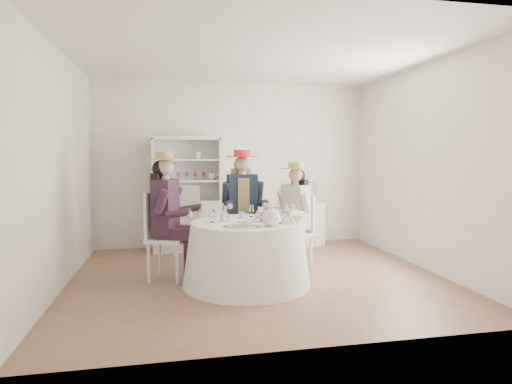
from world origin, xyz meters
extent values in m
plane|color=brown|center=(0.00, 0.00, 0.00)|extent=(4.50, 4.50, 0.00)
plane|color=white|center=(0.00, 0.00, 2.70)|extent=(4.50, 4.50, 0.00)
plane|color=silver|center=(0.00, 2.00, 1.35)|extent=(4.50, 0.00, 4.50)
plane|color=silver|center=(0.00, -2.00, 1.35)|extent=(4.50, 0.00, 4.50)
plane|color=silver|center=(-2.25, 0.00, 1.35)|extent=(0.00, 4.50, 4.50)
plane|color=silver|center=(2.25, 0.00, 1.35)|extent=(0.00, 4.50, 4.50)
cone|color=white|center=(-0.18, -0.25, 0.36)|extent=(1.49, 1.49, 0.72)
cylinder|color=white|center=(-0.18, -0.25, 0.73)|extent=(1.29, 1.29, 0.02)
cube|color=silver|center=(-0.79, 1.69, 0.40)|extent=(1.10, 0.51, 0.79)
cube|color=silver|center=(-0.79, 1.86, 1.28)|extent=(1.06, 0.15, 0.97)
cube|color=silver|center=(-0.79, 1.69, 1.76)|extent=(1.10, 0.51, 0.05)
cube|color=silver|center=(-1.30, 1.69, 1.28)|extent=(0.08, 0.40, 0.97)
cube|color=silver|center=(-0.28, 1.69, 1.28)|extent=(0.08, 0.40, 0.97)
cube|color=silver|center=(-0.79, 1.69, 1.10)|extent=(1.02, 0.46, 0.03)
cube|color=silver|center=(-0.79, 1.69, 1.43)|extent=(1.02, 0.46, 0.03)
sphere|color=white|center=(-0.39, 1.69, 1.17)|extent=(0.12, 0.12, 0.12)
cube|color=silver|center=(1.19, 1.75, 0.36)|extent=(0.58, 0.58, 0.71)
cylinder|color=black|center=(1.19, 1.75, 0.88)|extent=(0.41, 0.41, 0.34)
cube|color=silver|center=(-1.08, 0.12, 0.49)|extent=(0.56, 0.56, 0.04)
cylinder|color=silver|center=(-0.98, -0.10, 0.24)|extent=(0.04, 0.04, 0.48)
cylinder|color=silver|center=(-0.86, 0.22, 0.24)|extent=(0.04, 0.04, 0.48)
cylinder|color=silver|center=(-1.31, 0.02, 0.24)|extent=(0.04, 0.04, 0.48)
cylinder|color=silver|center=(-1.18, 0.35, 0.24)|extent=(0.04, 0.04, 0.48)
cube|color=silver|center=(-1.27, 0.19, 0.79)|extent=(0.18, 0.40, 0.55)
cube|color=black|center=(-1.10, 0.13, 0.90)|extent=(0.34, 0.45, 0.64)
cube|color=black|center=(-0.99, -0.02, 0.58)|extent=(0.40, 0.26, 0.13)
cylinder|color=black|center=(-0.85, -0.07, 0.25)|extent=(0.11, 0.11, 0.50)
cylinder|color=black|center=(-1.14, -0.10, 0.98)|extent=(0.21, 0.16, 0.30)
cube|color=black|center=(-0.92, 0.17, 0.58)|extent=(0.40, 0.26, 0.13)
cylinder|color=black|center=(-0.78, 0.11, 0.25)|extent=(0.11, 0.11, 0.50)
cylinder|color=black|center=(-0.98, 0.33, 0.98)|extent=(0.21, 0.16, 0.30)
cylinder|color=#D8A889|center=(-1.10, 0.13, 1.24)|extent=(0.10, 0.10, 0.09)
sphere|color=#D8A889|center=(-1.10, 0.13, 1.36)|extent=(0.21, 0.21, 0.21)
sphere|color=black|center=(-1.15, 0.15, 1.34)|extent=(0.21, 0.21, 0.21)
cube|color=black|center=(-1.18, 0.16, 1.09)|extent=(0.17, 0.28, 0.42)
cylinder|color=tan|center=(-1.10, 0.13, 1.46)|extent=(0.44, 0.44, 0.01)
cylinder|color=tan|center=(-1.10, 0.13, 1.50)|extent=(0.22, 0.22, 0.09)
cube|color=silver|center=(-0.07, 0.72, 0.50)|extent=(0.46, 0.46, 0.04)
cylinder|color=silver|center=(-0.24, 0.53, 0.25)|extent=(0.04, 0.04, 0.49)
cylinder|color=silver|center=(0.12, 0.54, 0.25)|extent=(0.04, 0.04, 0.49)
cylinder|color=silver|center=(-0.25, 0.89, 0.25)|extent=(0.04, 0.04, 0.49)
cylinder|color=silver|center=(0.11, 0.90, 0.25)|extent=(0.04, 0.04, 0.49)
cube|color=silver|center=(-0.07, 0.92, 0.80)|extent=(0.43, 0.04, 0.56)
cube|color=#1B2537|center=(-0.07, 0.74, 0.92)|extent=(0.41, 0.23, 0.65)
cube|color=tan|center=(-0.07, 0.74, 0.92)|extent=(0.16, 0.25, 0.56)
cube|color=#1B2537|center=(-0.17, 0.58, 0.59)|extent=(0.15, 0.38, 0.13)
cylinder|color=#1B2537|center=(-0.16, 0.42, 0.26)|extent=(0.11, 0.11, 0.51)
cylinder|color=#1B2537|center=(-0.30, 0.69, 1.00)|extent=(0.10, 0.20, 0.31)
cube|color=#1B2537|center=(0.04, 0.58, 0.59)|extent=(0.15, 0.38, 0.13)
cylinder|color=#1B2537|center=(0.04, 0.43, 0.26)|extent=(0.11, 0.11, 0.51)
cylinder|color=#1B2537|center=(0.16, 0.70, 1.00)|extent=(0.10, 0.20, 0.31)
cylinder|color=#D8A889|center=(-0.07, 0.74, 1.26)|extent=(0.10, 0.10, 0.09)
sphere|color=#D8A889|center=(-0.07, 0.74, 1.39)|extent=(0.21, 0.21, 0.21)
sphere|color=tan|center=(-0.07, 0.79, 1.37)|extent=(0.21, 0.21, 0.21)
cube|color=tan|center=(-0.07, 0.83, 1.11)|extent=(0.27, 0.10, 0.42)
cylinder|color=red|center=(-0.07, 0.74, 1.49)|extent=(0.45, 0.45, 0.01)
cylinder|color=red|center=(-0.07, 0.74, 1.53)|extent=(0.22, 0.22, 0.09)
cube|color=silver|center=(0.58, 0.36, 0.45)|extent=(0.55, 0.55, 0.04)
cylinder|color=silver|center=(0.36, 0.42, 0.22)|extent=(0.04, 0.04, 0.44)
cylinder|color=silver|center=(0.52, 0.14, 0.22)|extent=(0.04, 0.04, 0.44)
cylinder|color=silver|center=(0.63, 0.58, 0.22)|extent=(0.04, 0.04, 0.44)
cylinder|color=silver|center=(0.79, 0.30, 0.22)|extent=(0.04, 0.04, 0.44)
cube|color=silver|center=(0.73, 0.45, 0.72)|extent=(0.22, 0.34, 0.50)
cube|color=beige|center=(0.59, 0.37, 0.82)|extent=(0.36, 0.41, 0.58)
cube|color=beige|center=(0.43, 0.38, 0.53)|extent=(0.36, 0.28, 0.12)
cylinder|color=beige|center=(0.31, 0.31, 0.23)|extent=(0.10, 0.10, 0.46)
cylinder|color=beige|center=(0.45, 0.53, 0.89)|extent=(0.20, 0.17, 0.28)
cube|color=beige|center=(0.52, 0.22, 0.53)|extent=(0.36, 0.28, 0.12)
cylinder|color=beige|center=(0.40, 0.15, 0.23)|extent=(0.10, 0.10, 0.46)
cylinder|color=beige|center=(0.66, 0.17, 0.89)|extent=(0.20, 0.17, 0.28)
cylinder|color=#D8A889|center=(0.59, 0.37, 1.13)|extent=(0.09, 0.09, 0.08)
sphere|color=#D8A889|center=(0.59, 0.37, 1.24)|extent=(0.19, 0.19, 0.19)
sphere|color=black|center=(0.63, 0.39, 1.23)|extent=(0.19, 0.19, 0.19)
cube|color=black|center=(0.66, 0.41, 0.99)|extent=(0.19, 0.25, 0.38)
cylinder|color=tan|center=(0.59, 0.37, 1.33)|extent=(0.40, 0.40, 0.01)
cylinder|color=tan|center=(0.59, 0.37, 1.37)|extent=(0.20, 0.20, 0.08)
cube|color=silver|center=(-0.81, 1.47, 0.49)|extent=(0.48, 0.48, 0.04)
cylinder|color=silver|center=(-0.62, 1.63, 0.24)|extent=(0.04, 0.04, 0.48)
cylinder|color=silver|center=(-0.96, 1.66, 0.24)|extent=(0.04, 0.04, 0.48)
cylinder|color=silver|center=(-0.65, 1.28, 0.24)|extent=(0.04, 0.04, 0.48)
cylinder|color=silver|center=(-1.00, 1.31, 0.24)|extent=(0.04, 0.04, 0.48)
cube|color=silver|center=(-0.83, 1.28, 0.78)|extent=(0.42, 0.07, 0.54)
imported|color=white|center=(-0.43, -0.15, 0.77)|extent=(0.10, 0.10, 0.06)
imported|color=white|center=(-0.20, 0.01, 0.77)|extent=(0.09, 0.09, 0.07)
imported|color=white|center=(0.05, -0.06, 0.77)|extent=(0.10, 0.10, 0.07)
imported|color=white|center=(0.05, -0.24, 0.77)|extent=(0.30, 0.30, 0.06)
sphere|color=pink|center=(0.10, -0.26, 0.82)|extent=(0.06, 0.06, 0.06)
sphere|color=white|center=(0.09, -0.23, 0.82)|extent=(0.06, 0.06, 0.06)
sphere|color=pink|center=(0.06, -0.21, 0.82)|extent=(0.06, 0.06, 0.06)
sphere|color=white|center=(0.02, -0.22, 0.82)|extent=(0.06, 0.06, 0.06)
sphere|color=pink|center=(0.00, -0.25, 0.82)|extent=(0.06, 0.06, 0.06)
sphere|color=white|center=(0.00, -0.28, 0.82)|extent=(0.06, 0.06, 0.06)
sphere|color=pink|center=(0.02, -0.31, 0.82)|extent=(0.06, 0.06, 0.06)
sphere|color=white|center=(0.06, -0.32, 0.82)|extent=(0.06, 0.06, 0.06)
sphere|color=pink|center=(0.09, -0.30, 0.82)|extent=(0.06, 0.06, 0.06)
sphere|color=white|center=(0.03, -0.61, 0.83)|extent=(0.20, 0.20, 0.20)
cylinder|color=white|center=(0.15, -0.61, 0.84)|extent=(0.12, 0.03, 0.09)
cylinder|color=white|center=(0.03, -0.61, 0.92)|extent=(0.04, 0.04, 0.02)
cylinder|color=white|center=(-0.28, -0.60, 0.75)|extent=(0.29, 0.29, 0.01)
cube|color=beige|center=(-0.34, -0.62, 0.77)|extent=(0.07, 0.04, 0.03)
cube|color=beige|center=(-0.28, -0.60, 0.78)|extent=(0.08, 0.06, 0.03)
cube|color=beige|center=(-0.22, -0.58, 0.77)|extent=(0.08, 0.07, 0.03)
cube|color=beige|center=(-0.30, -0.56, 0.78)|extent=(0.08, 0.08, 0.03)
cube|color=beige|center=(-0.25, -0.65, 0.77)|extent=(0.07, 0.08, 0.03)
cylinder|color=white|center=(0.29, -0.43, 0.74)|extent=(0.22, 0.22, 0.01)
cylinder|color=white|center=(0.29, -0.43, 0.81)|extent=(0.02, 0.02, 0.15)
cylinder|color=white|center=(0.29, -0.43, 0.89)|extent=(0.17, 0.17, 0.01)
camera|label=1|loc=(-1.04, -5.07, 1.51)|focal=30.00mm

